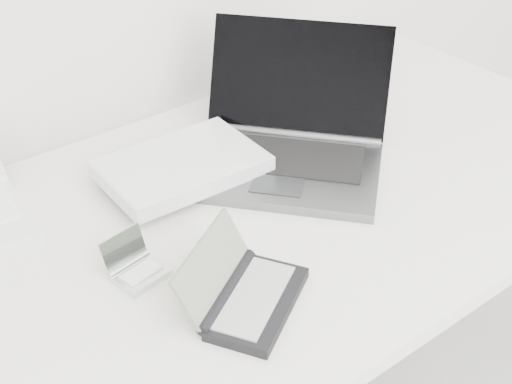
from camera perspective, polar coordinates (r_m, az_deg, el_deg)
desk at (r=1.31m, az=-0.04°, el=-2.59°), size 1.60×0.80×0.73m
laptop_large at (r=1.36m, az=-0.73°, el=3.25°), size 0.60×0.50×0.23m
pda_silver at (r=1.14m, az=-9.60°, el=-6.01°), size 0.09×0.09×0.06m
palmtop_charcoal at (r=1.07m, az=-0.91°, el=-8.14°), size 0.24×0.22×0.10m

